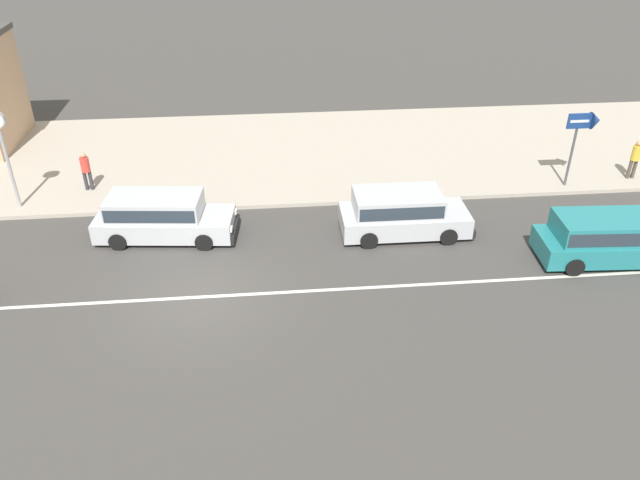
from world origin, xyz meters
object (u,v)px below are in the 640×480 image
at_px(street_clock, 1,138).
at_px(pedestrian_mid_kerb, 86,168).
at_px(pedestrian_near_clock, 635,157).
at_px(minivan_teal_1, 607,237).
at_px(arrow_signboard, 590,125).
at_px(minivan_silver_0, 161,215).
at_px(minivan_silver_2, 401,212).

relative_size(street_clock, pedestrian_mid_kerb, 2.37).
bearing_deg(pedestrian_near_clock, minivan_teal_1, -125.47).
bearing_deg(arrow_signboard, minivan_silver_0, -171.87).
relative_size(minivan_silver_2, pedestrian_near_clock, 2.81).
xyz_separation_m(minivan_teal_1, pedestrian_near_clock, (3.93, 5.52, 0.24)).
bearing_deg(pedestrian_near_clock, arrow_signboard, -170.48).
xyz_separation_m(minivan_silver_2, arrow_signboard, (7.70, 2.80, 1.82)).
distance_m(minivan_silver_2, pedestrian_mid_kerb, 12.24).
relative_size(minivan_silver_0, minivan_silver_2, 1.09).
height_order(minivan_teal_1, pedestrian_near_clock, pedestrian_near_clock).
bearing_deg(minivan_silver_2, minivan_silver_0, 176.32).
bearing_deg(pedestrian_near_clock, street_clock, -179.55).
bearing_deg(street_clock, minivan_silver_0, -24.23).
height_order(minivan_silver_0, minivan_teal_1, same).
height_order(minivan_teal_1, street_clock, street_clock).
height_order(minivan_teal_1, minivan_silver_2, same).
xyz_separation_m(minivan_teal_1, pedestrian_mid_kerb, (-17.70, 6.55, 0.20)).
height_order(minivan_silver_2, pedestrian_mid_kerb, pedestrian_mid_kerb).
relative_size(street_clock, arrow_signboard, 1.22).
xyz_separation_m(minivan_silver_0, street_clock, (-5.54, 2.50, 2.01)).
distance_m(minivan_silver_0, minivan_teal_1, 14.71).
bearing_deg(arrow_signboard, street_clock, 179.41).
bearing_deg(minivan_silver_0, pedestrian_mid_kerb, 131.37).
bearing_deg(street_clock, minivan_silver_2, -12.40).
bearing_deg(minivan_silver_0, minivan_teal_1, -11.12).
bearing_deg(street_clock, arrow_signboard, -0.59).
height_order(minivan_silver_0, arrow_signboard, arrow_signboard).
bearing_deg(minivan_silver_0, street_clock, 155.77).
height_order(pedestrian_near_clock, pedestrian_mid_kerb, pedestrian_near_clock).
distance_m(minivan_teal_1, minivan_silver_2, 6.64).
bearing_deg(minivan_silver_2, street_clock, 167.60).
bearing_deg(minivan_teal_1, minivan_silver_2, 159.65).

